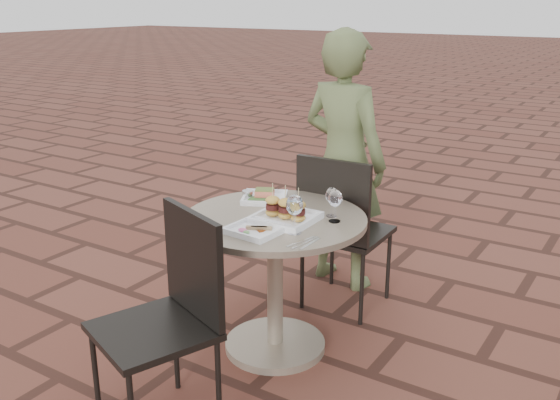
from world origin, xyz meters
The scene contains 13 objects.
ground centered at (0.00, 0.00, 0.00)m, with size 60.00×60.00×0.00m, color #572D22.
cafe_table centered at (-0.11, -0.04, 0.48)m, with size 0.90×0.90×0.73m.
chair_far centered at (-0.03, 0.52, 0.55)m, with size 0.45×0.45×0.93m.
chair_near centered at (-0.16, -0.74, 0.55)m, with size 0.57×0.57×0.93m.
diner centered at (-0.21, 0.89, 0.80)m, with size 0.58×0.38×1.59m, color #4C5830.
plate_salmon centered at (-0.29, 0.14, 0.75)m, with size 0.30×0.30×0.06m.
plate_sliders centered at (-0.03, -0.07, 0.77)m, with size 0.28×0.28×0.18m.
plate_tuna centered at (-0.06, -0.27, 0.74)m, with size 0.25×0.25×0.03m.
wine_glass_right centered at (0.09, -0.18, 0.86)m, with size 0.08×0.08×0.18m.
wine_glass_mid centered at (0.12, 0.11, 0.83)m, with size 0.06×0.06×0.15m.
wine_glass_far centered at (0.17, 0.05, 0.84)m, with size 0.07×0.07×0.16m.
steel_ramekin centered at (-0.39, 0.12, 0.75)m, with size 0.06×0.06×0.04m, color silver.
cutlery_set centered at (0.20, -0.26, 0.73)m, with size 0.08×0.18×0.00m, color silver, non-canonical shape.
Camera 1 is at (1.46, -2.45, 1.74)m, focal length 40.00 mm.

